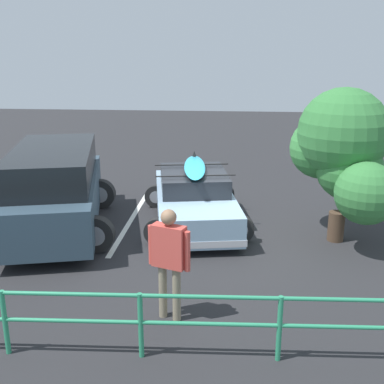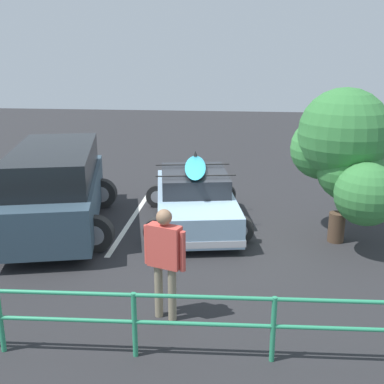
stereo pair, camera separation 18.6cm
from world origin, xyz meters
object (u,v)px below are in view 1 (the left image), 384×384
object	(u,v)px
suv_car	(55,188)
person_bystander	(169,255)
bush_near_left	(343,150)
sedan_car	(194,199)

from	to	relation	value
suv_car	person_bystander	bearing A→B (deg)	130.69
person_bystander	bush_near_left	size ratio (longest dim) A/B	0.55
suv_car	bush_near_left	bearing A→B (deg)	-178.89
suv_car	bush_near_left	xyz separation A→B (m)	(-6.32, -0.12, 0.96)
sedan_car	suv_car	distance (m)	3.20
suv_car	person_bystander	world-z (taller)	suv_car
bush_near_left	sedan_car	bearing A→B (deg)	-10.26
sedan_car	person_bystander	bearing A→B (deg)	89.74
sedan_car	suv_car	bearing A→B (deg)	12.81
sedan_car	suv_car	size ratio (longest dim) A/B	0.85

